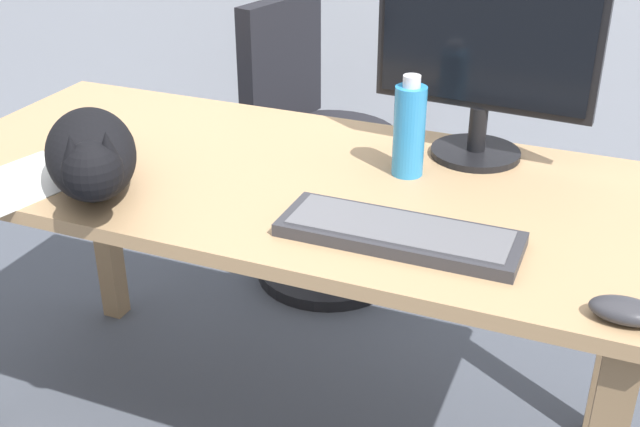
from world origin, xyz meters
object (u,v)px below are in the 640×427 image
(keyboard, at_px, (399,233))
(water_bottle, at_px, (409,130))
(cat, at_px, (91,154))
(computer_mouse, at_px, (626,311))
(office_chair, at_px, (316,165))
(monitor, at_px, (484,58))

(keyboard, height_order, water_bottle, water_bottle)
(cat, height_order, water_bottle, water_bottle)
(keyboard, relative_size, computer_mouse, 4.00)
(keyboard, height_order, cat, cat)
(office_chair, bearing_deg, cat, -93.63)
(office_chair, relative_size, cat, 1.86)
(cat, relative_size, water_bottle, 2.27)
(office_chair, xyz_separation_m, monitor, (0.62, -0.54, 0.57))
(keyboard, xyz_separation_m, computer_mouse, (0.40, -0.11, 0.00))
(cat, xyz_separation_m, water_bottle, (0.57, 0.32, 0.02))
(cat, bearing_deg, keyboard, 3.22)
(computer_mouse, bearing_deg, cat, 175.81)
(office_chair, relative_size, water_bottle, 4.22)
(monitor, relative_size, computer_mouse, 4.37)
(monitor, xyz_separation_m, water_bottle, (-0.11, -0.15, -0.13))
(monitor, distance_m, water_bottle, 0.23)
(keyboard, distance_m, computer_mouse, 0.41)
(cat, xyz_separation_m, computer_mouse, (1.03, -0.08, -0.06))
(monitor, height_order, cat, monitor)
(computer_mouse, xyz_separation_m, water_bottle, (-0.47, 0.40, 0.08))
(computer_mouse, bearing_deg, water_bottle, 139.59)
(office_chair, height_order, water_bottle, water_bottle)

